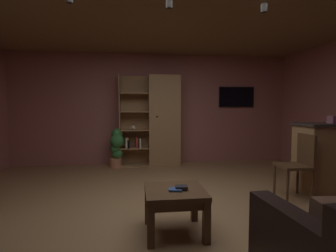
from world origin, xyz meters
The scene contains 14 objects.
floor centered at (0.00, 0.00, -0.01)m, with size 6.38×5.91×0.02m, color olive.
wall_back centered at (0.00, 2.99, 1.26)m, with size 6.50×0.06×2.52m, color #9E5B56.
ceiling centered at (0.00, 0.00, 2.53)m, with size 6.38×5.91×0.02m, color brown.
window_pane_back centered at (-0.34, 2.95, 1.15)m, with size 0.63×0.01×0.83m, color white.
bookshelf_cabinet centered at (0.12, 2.71, 0.99)m, with size 1.34×0.41×2.01m.
tissue_box centered at (2.54, 0.49, 1.12)m, with size 0.12×0.12×0.11m, color #995972.
coffee_table centered at (-0.04, -0.51, 0.37)m, with size 0.61×0.60×0.46m.
table_book_0 centered at (-0.05, -0.55, 0.47)m, with size 0.13×0.10×0.02m, color #2D4C8C.
table_book_1 centered at (0.02, -0.53, 0.49)m, with size 0.12×0.10×0.02m, color black.
dining_chair centered at (1.89, 0.32, 0.53)m, with size 0.44×0.44×0.92m.
potted_floor_plant centered at (-0.84, 2.57, 0.46)m, with size 0.32×0.35×0.85m.
wall_mounted_tv centered at (1.98, 2.92, 1.55)m, with size 0.86×0.06×0.48m.
track_light_spot_2 centered at (-0.06, -0.14, 2.45)m, with size 0.07×0.07×0.09m, color black.
track_light_spot_3 centered at (1.05, -0.16, 2.45)m, with size 0.07×0.07×0.09m, color black.
Camera 1 is at (-0.45, -3.10, 1.30)m, focal length 27.86 mm.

